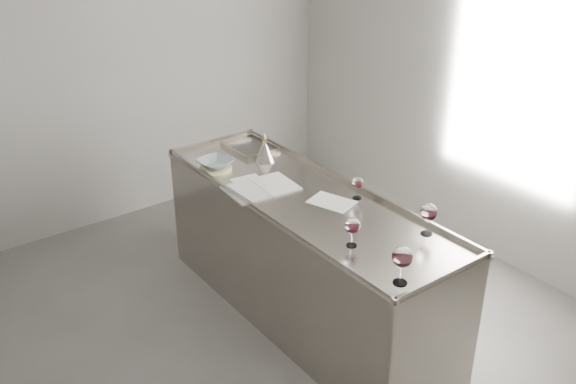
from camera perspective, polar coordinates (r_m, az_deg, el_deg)
room_shell at (r=3.54m, az=-1.75°, el=2.30°), size 4.54×5.04×2.84m
counter at (r=4.46m, az=1.46°, el=-5.82°), size 0.77×2.42×0.97m
wine_glass_left at (r=3.33m, az=10.12°, el=-5.79°), size 0.11×0.11×0.22m
wine_glass_middle at (r=3.64m, az=5.76°, el=-3.07°), size 0.09×0.09×0.18m
wine_glass_right at (r=3.82m, az=12.40°, el=-1.82°), size 0.10×0.10×0.20m
wine_glass_small at (r=4.19m, az=6.23°, el=0.77°), size 0.07×0.07×0.15m
notebook at (r=4.33m, az=-2.41°, el=0.35°), size 0.49×0.36×0.02m
loose_paper_top at (r=4.16m, az=3.90°, el=-0.89°), size 0.28×0.34×0.00m
loose_paper_under at (r=4.40m, az=-3.26°, el=0.71°), size 0.24×0.32×0.00m
trivet at (r=4.65m, az=-6.43°, el=2.12°), size 0.28×0.28×0.02m
ceramic_bowl at (r=4.63m, az=-6.45°, el=2.57°), size 0.27×0.27×0.06m
wine_funnel at (r=4.74m, az=-2.10°, el=3.55°), size 0.16×0.16×0.23m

